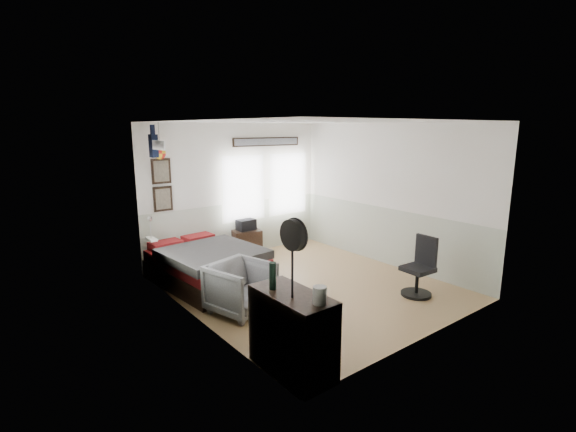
# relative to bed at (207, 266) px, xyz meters

# --- Properties ---
(ground_plane) EXTENTS (4.00, 4.50, 0.01)m
(ground_plane) POSITION_rel_bed_xyz_m (1.26, -1.16, -0.31)
(ground_plane) COLOR tan
(room_shell) EXTENTS (4.02, 4.52, 2.71)m
(room_shell) POSITION_rel_bed_xyz_m (1.18, -0.98, 1.30)
(room_shell) COLOR silver
(room_shell) RESTS_ON ground_plane
(wall_decor) EXTENTS (3.55, 1.32, 1.44)m
(wall_decor) POSITION_rel_bed_xyz_m (0.16, 0.79, 1.79)
(wall_decor) COLOR black
(wall_decor) RESTS_ON room_shell
(bed) EXTENTS (1.57, 2.10, 0.63)m
(bed) POSITION_rel_bed_xyz_m (0.00, 0.00, 0.00)
(bed) COLOR black
(bed) RESTS_ON ground_plane
(dresser) EXTENTS (0.48, 1.00, 0.90)m
(dresser) POSITION_rel_bed_xyz_m (-0.48, -2.96, 0.14)
(dresser) COLOR black
(dresser) RESTS_ON ground_plane
(armchair) EXTENTS (0.97, 0.99, 0.74)m
(armchair) POSITION_rel_bed_xyz_m (-0.14, -1.35, 0.06)
(armchair) COLOR gray
(armchair) RESTS_ON ground_plane
(nightstand) EXTENTS (0.65, 0.56, 0.56)m
(nightstand) POSITION_rel_bed_xyz_m (1.35, 0.89, -0.03)
(nightstand) COLOR black
(nightstand) RESTS_ON ground_plane
(task_chair) EXTENTS (0.47, 0.47, 0.95)m
(task_chair) POSITION_rel_bed_xyz_m (2.42, -2.53, 0.08)
(task_chair) COLOR black
(task_chair) RESTS_ON ground_plane
(kettle) EXTENTS (0.16, 0.14, 0.18)m
(kettle) POSITION_rel_bed_xyz_m (-0.43, -3.33, 0.68)
(kettle) COLOR silver
(kettle) RESTS_ON dresser
(bottle) EXTENTS (0.08, 0.08, 0.30)m
(bottle) POSITION_rel_bed_xyz_m (-0.58, -2.74, 0.74)
(bottle) COLOR black
(bottle) RESTS_ON dresser
(stand_fan) EXTENTS (0.10, 0.34, 0.83)m
(stand_fan) POSITION_rel_bed_xyz_m (-0.54, -3.04, 1.24)
(stand_fan) COLOR black
(stand_fan) RESTS_ON dresser
(black_bag) EXTENTS (0.37, 0.24, 0.22)m
(black_bag) POSITION_rel_bed_xyz_m (1.35, 0.89, 0.35)
(black_bag) COLOR black
(black_bag) RESTS_ON nightstand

